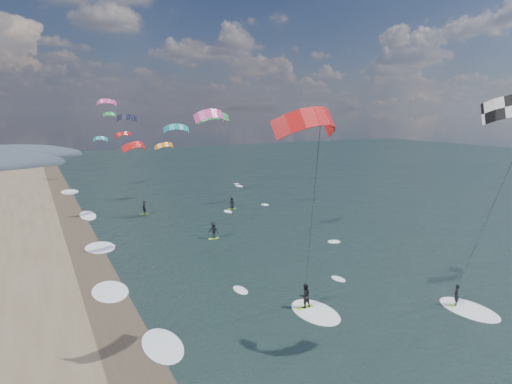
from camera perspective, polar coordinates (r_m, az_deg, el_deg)
name	(u,v)px	position (r m, az deg, el deg)	size (l,w,h in m)	color
ground	(373,351)	(26.10, 15.33, -19.73)	(260.00, 260.00, 0.00)	black
wet_sand_strip	(116,322)	(29.42, -18.12, -16.16)	(3.00, 240.00, 0.00)	#382D23
kitesurfer_near_b	(317,192)	(22.52, 8.17, 0.02)	(7.05, 8.54, 13.88)	#96D826
far_kitesurfers	(204,218)	(49.68, -6.98, -3.40)	(12.20, 14.88, 1.79)	#96D826
bg_kite_field	(142,125)	(72.60, -14.97, 8.61)	(13.32, 75.23, 8.93)	teal
shoreline_surf	(121,291)	(33.86, -17.51, -12.42)	(2.40, 79.40, 0.11)	white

